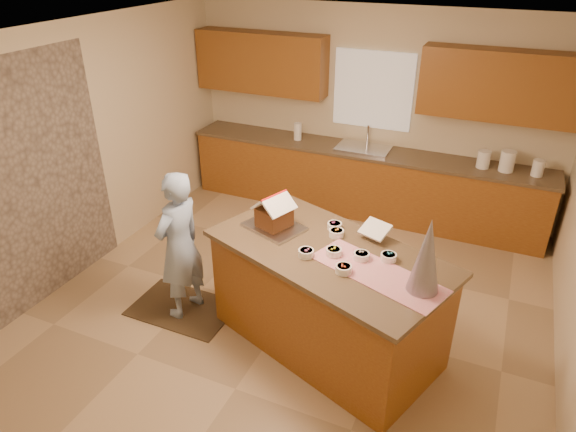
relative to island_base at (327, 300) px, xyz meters
The scene contains 27 objects.
floor 0.75m from the island_base, 151.11° to the left, with size 5.50×5.50×0.00m, color tan.
ceiling 2.28m from the island_base, 151.11° to the left, with size 5.50×5.50×0.00m, color silver.
wall_back 3.18m from the island_base, 99.34° to the left, with size 5.50×5.50×0.00m, color beige.
wall_front 2.67m from the island_base, 101.36° to the right, with size 5.50×5.50×0.00m, color beige.
wall_left 3.13m from the island_base, behind, with size 5.50×5.50×0.00m, color beige.
stone_accent 3.12m from the island_base, 169.99° to the right, with size 2.50×2.50×0.00m, color gray.
window_curtain 3.25m from the island_base, 99.43° to the left, with size 1.05×0.03×1.00m, color white.
back_counter_base 2.77m from the island_base, 100.34° to the left, with size 4.80×0.60×0.88m, color brown.
back_counter_top 2.80m from the island_base, 100.34° to the left, with size 4.85×0.63×0.04m, color brown.
upper_cabinet_left 3.78m from the island_base, 125.74° to the left, with size 1.85×0.35×0.80m, color brown.
upper_cabinet_right 3.34m from the island_base, 69.69° to the left, with size 1.85×0.35×0.80m, color brown.
sink 2.80m from the island_base, 100.34° to the left, with size 0.70×0.45×0.12m, color silver.
faucet 3.00m from the island_base, 99.72° to the left, with size 0.03×0.03×0.28m, color silver.
island_base is the anchor object (origin of this frame).
island_top 0.51m from the island_base, 90.00° to the left, with size 2.10×1.10×0.04m, color brown.
table_runner 0.74m from the island_base, 20.20° to the right, with size 1.12×0.40×0.01m, color #B50C29.
baking_tray 0.83m from the island_base, 165.00° to the left, with size 0.51×0.38×0.03m, color silver.
cookbook 0.78m from the island_base, 48.26° to the left, with size 0.25×0.02×0.20m, color white.
tinsel_tree 1.22m from the island_base, 16.53° to the right, with size 0.25×0.25×0.62m, color #A4A4B0.
rug 1.61m from the island_base, behind, with size 1.04×0.68×0.01m, color black.
boy 1.51m from the island_base, behind, with size 0.56×0.37×1.53m, color #8EA6CA.
canister_a 2.95m from the island_base, 69.63° to the left, with size 0.16×0.16×0.22m, color white.
canister_b 3.06m from the island_base, 64.86° to the left, with size 0.18×0.18×0.25m, color white.
canister_c 3.21m from the island_base, 59.22° to the left, with size 0.14×0.14×0.20m, color white.
paper_towel 3.13m from the island_base, 117.97° to the left, with size 0.11×0.11×0.23m, color white.
gingerbread_house 0.92m from the island_base, 165.00° to the left, with size 0.40×0.40×0.32m.
candy_bowls 0.58m from the island_base, 11.47° to the left, with size 0.79×0.77×0.06m.
Camera 1 is at (1.69, -3.84, 3.39)m, focal length 32.07 mm.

